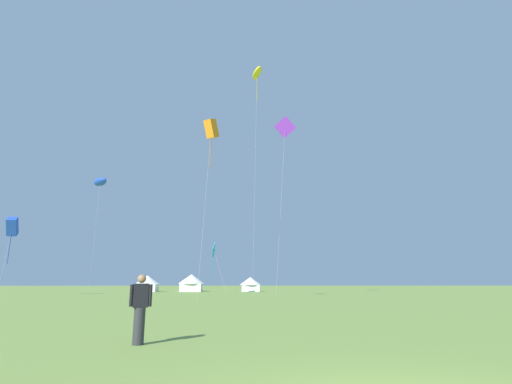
% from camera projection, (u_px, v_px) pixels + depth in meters
% --- Properties ---
extents(kite_purple_diamond, '(3.21, 2.74, 22.86)m').
position_uv_depth(kite_purple_diamond, '(285.00, 128.00, 51.47)').
color(kite_purple_diamond, purple).
rests_on(kite_purple_diamond, ground).
extents(kite_cyan_diamond, '(2.24, 3.18, 7.57)m').
position_uv_depth(kite_cyan_diamond, '(214.00, 251.00, 59.29)').
color(kite_cyan_diamond, '#1EB7CC').
rests_on(kite_cyan_diamond, ground).
extents(kite_blue_parafoil, '(3.88, 4.25, 17.98)m').
position_uv_depth(kite_blue_parafoil, '(100.00, 182.00, 62.74)').
color(kite_blue_parafoil, blue).
rests_on(kite_blue_parafoil, ground).
extents(kite_orange_box, '(1.63, 2.21, 17.60)m').
position_uv_depth(kite_orange_box, '(211.00, 129.00, 39.40)').
color(kite_orange_box, orange).
rests_on(kite_orange_box, ground).
extents(kite_yellow_parafoil, '(2.06, 3.84, 32.86)m').
position_uv_depth(kite_yellow_parafoil, '(257.00, 73.00, 58.88)').
color(kite_yellow_parafoil, yellow).
rests_on(kite_yellow_parafoil, ground).
extents(kite_blue_box, '(1.50, 2.19, 9.36)m').
position_uv_depth(kite_blue_box, '(12.00, 227.00, 47.74)').
color(kite_blue_box, blue).
rests_on(kite_blue_box, ground).
extents(person_spectator, '(0.57, 0.32, 1.73)m').
position_uv_depth(person_spectator, '(140.00, 310.00, 10.02)').
color(person_spectator, '#2D2D33').
rests_on(person_spectator, ground).
extents(festival_tent_left, '(4.19, 4.19, 2.72)m').
position_uv_depth(festival_tent_left, '(147.00, 283.00, 67.06)').
color(festival_tent_left, white).
rests_on(festival_tent_left, ground).
extents(festival_tent_center, '(4.48, 4.48, 2.91)m').
position_uv_depth(festival_tent_center, '(191.00, 282.00, 67.52)').
color(festival_tent_center, white).
rests_on(festival_tent_center, ground).
extents(festival_tent_right, '(3.76, 3.76, 2.44)m').
position_uv_depth(festival_tent_right, '(250.00, 284.00, 68.05)').
color(festival_tent_right, white).
rests_on(festival_tent_right, ground).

